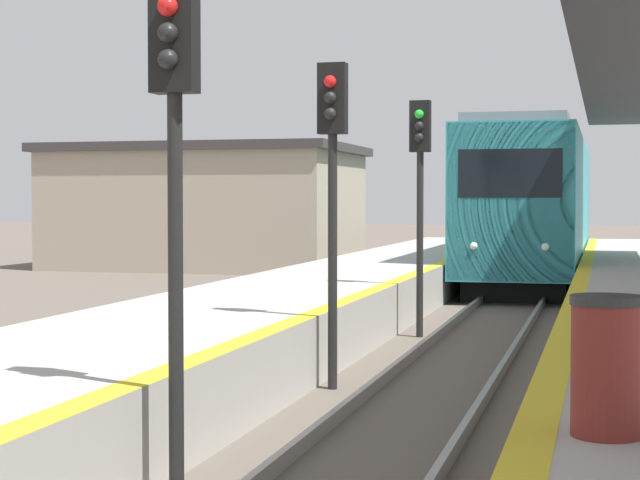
{
  "coord_description": "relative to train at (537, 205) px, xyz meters",
  "views": [
    {
      "loc": [
        2.09,
        -2.06,
        2.44
      ],
      "look_at": [
        -3.84,
        20.1,
        1.56
      ],
      "focal_mm": 60.0,
      "sensor_mm": 36.0,
      "label": 1
    }
  ],
  "objects": [
    {
      "name": "trash_bin",
      "position": [
        2.1,
        -27.06,
        -0.88
      ],
      "size": [
        0.47,
        0.47,
        0.9
      ],
      "color": "maroon",
      "rests_on": "platform_right"
    },
    {
      "name": "signal_near",
      "position": [
        -1.18,
        -26.29,
        0.67
      ],
      "size": [
        0.36,
        0.31,
        4.16
      ],
      "color": "black",
      "rests_on": "ground"
    },
    {
      "name": "signal_mid",
      "position": [
        -1.28,
        -20.89,
        0.67
      ],
      "size": [
        0.36,
        0.31,
        4.16
      ],
      "color": "black",
      "rests_on": "ground"
    },
    {
      "name": "train",
      "position": [
        0.0,
        0.0,
        0.0
      ],
      "size": [
        2.89,
        19.83,
        4.44
      ],
      "color": "black",
      "rests_on": "ground"
    },
    {
      "name": "signal_far",
      "position": [
        -1.07,
        -15.49,
        0.67
      ],
      "size": [
        0.36,
        0.31,
        4.16
      ],
      "color": "black",
      "rests_on": "ground"
    },
    {
      "name": "station_building",
      "position": [
        -11.69,
        1.85,
        -0.07
      ],
      "size": [
        10.51,
        7.39,
        4.34
      ],
      "color": "tan",
      "rests_on": "ground"
    }
  ]
}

